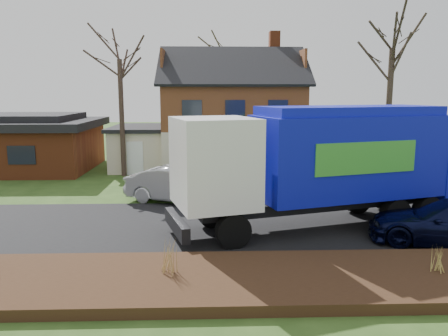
{
  "coord_description": "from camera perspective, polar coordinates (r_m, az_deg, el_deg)",
  "views": [
    {
      "loc": [
        0.43,
        -16.27,
        5.11
      ],
      "look_at": [
        1.07,
        2.5,
        1.84
      ],
      "focal_mm": 35.0,
      "sensor_mm": 36.0,
      "label": 1
    }
  ],
  "objects": [
    {
      "name": "tree_front_east",
      "position": [
        27.82,
        21.31,
        16.76
      ],
      "size": [
        3.88,
        3.88,
        10.77
      ],
      "color": "#392E22",
      "rests_on": "ground"
    },
    {
      "name": "mulch_verge",
      "position": [
        12.04,
        -3.94,
        -14.46
      ],
      "size": [
        80.0,
        3.5,
        0.3
      ],
      "primitive_type": "cube",
      "color": "black",
      "rests_on": "ground"
    },
    {
      "name": "tree_front_west",
      "position": [
        27.39,
        -13.59,
        15.8
      ],
      "size": [
        3.29,
        3.29,
        9.78
      ],
      "color": "#3A2B23",
      "rests_on": "ground"
    },
    {
      "name": "tree_back",
      "position": [
        39.9,
        0.34,
        16.1
      ],
      "size": [
        3.57,
        3.57,
        11.32
      ],
      "color": "#3B3223",
      "rests_on": "ground"
    },
    {
      "name": "grass_clump_east",
      "position": [
        13.35,
        26.23,
        -10.58
      ],
      "size": [
        0.3,
        0.25,
        0.75
      ],
      "color": "tan",
      "rests_on": "mulch_verge"
    },
    {
      "name": "road",
      "position": [
        17.05,
        -3.33,
        -7.54
      ],
      "size": [
        80.0,
        7.0,
        0.02
      ],
      "primitive_type": "cube",
      "color": "black",
      "rests_on": "ground"
    },
    {
      "name": "silver_sedan",
      "position": [
        20.49,
        -5.8,
        -2.21
      ],
      "size": [
        5.36,
        3.54,
        1.67
      ],
      "primitive_type": "imported",
      "rotation": [
        0.0,
        0.0,
        1.19
      ],
      "color": "#9EA0A5",
      "rests_on": "ground"
    },
    {
      "name": "grass_clump_mid",
      "position": [
        12.0,
        -7.12,
        -11.31
      ],
      "size": [
        0.35,
        0.29,
        0.98
      ],
      "color": "#A47F48",
      "rests_on": "mulch_verge"
    },
    {
      "name": "ground",
      "position": [
        17.05,
        -3.33,
        -7.57
      ],
      "size": [
        120.0,
        120.0,
        0.0
      ],
      "primitive_type": "plane",
      "color": "#2A4717",
      "rests_on": "ground"
    },
    {
      "name": "ranch_house",
      "position": [
        31.97,
        -24.85,
        3.04
      ],
      "size": [
        9.8,
        8.2,
        3.7
      ],
      "color": "brown",
      "rests_on": "ground"
    },
    {
      "name": "garbage_truck",
      "position": [
        16.77,
        12.58,
        1.2
      ],
      "size": [
        11.09,
        5.75,
        4.59
      ],
      "rotation": [
        0.0,
        0.0,
        0.28
      ],
      "color": "black",
      "rests_on": "ground"
    },
    {
      "name": "main_house",
      "position": [
        30.21,
        0.07,
        7.83
      ],
      "size": [
        12.95,
        8.95,
        9.26
      ],
      "color": "beige",
      "rests_on": "ground"
    }
  ]
}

